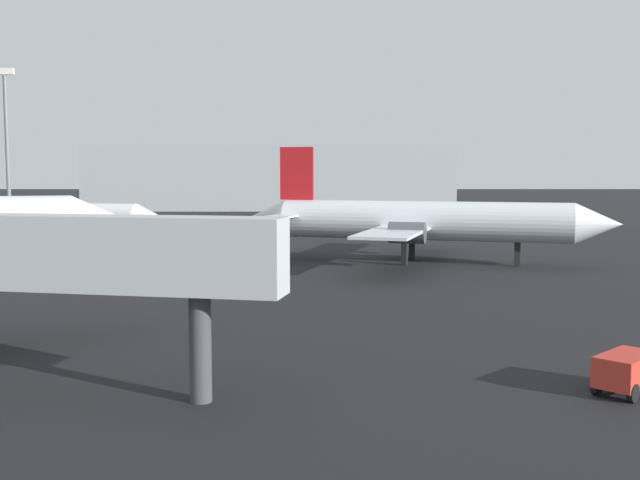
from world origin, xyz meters
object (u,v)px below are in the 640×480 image
object	(u,v)px
airplane_far_right	(56,215)
baggage_cart	(626,370)
light_mast_left	(7,139)
airplane_distant	(419,221)

from	to	relation	value
airplane_far_right	baggage_cart	distance (m)	63.56
baggage_cart	light_mast_left	bearing A→B (deg)	79.86
airplane_far_right	baggage_cart	size ratio (longest dim) A/B	8.76
airplane_far_right	light_mast_left	size ratio (longest dim) A/B	1.14
airplane_distant	light_mast_left	size ratio (longest dim) A/B	1.44
airplane_distant	baggage_cart	size ratio (longest dim) A/B	11.11
airplane_far_right	airplane_distant	bearing A→B (deg)	-11.16
light_mast_left	airplane_distant	bearing A→B (deg)	-37.63
baggage_cart	light_mast_left	distance (m)	87.76
airplane_distant	airplane_far_right	bearing A→B (deg)	170.76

